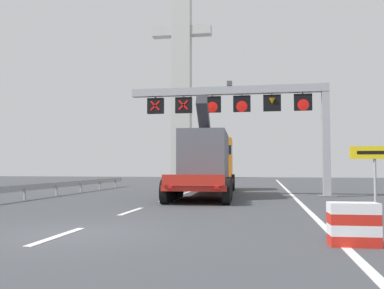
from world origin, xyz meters
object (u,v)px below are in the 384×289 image
object	(u,v)px
heavy_haul_truck_red	(209,161)
exit_sign_yellow	(375,161)
bridge_pylon_distant	(182,57)
overhead_lane_gantry	(249,106)
crash_barrier_striped	(354,224)

from	to	relation	value
heavy_haul_truck_red	exit_sign_yellow	bearing A→B (deg)	-51.32
heavy_haul_truck_red	bridge_pylon_distant	xyz separation A→B (m)	(-8.68, 35.05, 16.21)
overhead_lane_gantry	crash_barrier_striped	world-z (taller)	overhead_lane_gantry
overhead_lane_gantry	heavy_haul_truck_red	world-z (taller)	overhead_lane_gantry
crash_barrier_striped	bridge_pylon_distant	distance (m)	55.86
crash_barrier_striped	exit_sign_yellow	bearing A→B (deg)	72.40
heavy_haul_truck_red	exit_sign_yellow	xyz separation A→B (m)	(7.32, -9.15, -0.13)
overhead_lane_gantry	bridge_pylon_distant	xyz separation A→B (m)	(-11.21, 36.63, 13.10)
bridge_pylon_distant	exit_sign_yellow	bearing A→B (deg)	-70.10
heavy_haul_truck_red	crash_barrier_striped	size ratio (longest dim) A/B	13.86
overhead_lane_gantry	bridge_pylon_distant	size ratio (longest dim) A/B	0.32
exit_sign_yellow	crash_barrier_striped	size ratio (longest dim) A/B	2.35
overhead_lane_gantry	exit_sign_yellow	world-z (taller)	overhead_lane_gantry
heavy_haul_truck_red	exit_sign_yellow	distance (m)	11.72
exit_sign_yellow	bridge_pylon_distant	world-z (taller)	bridge_pylon_distant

